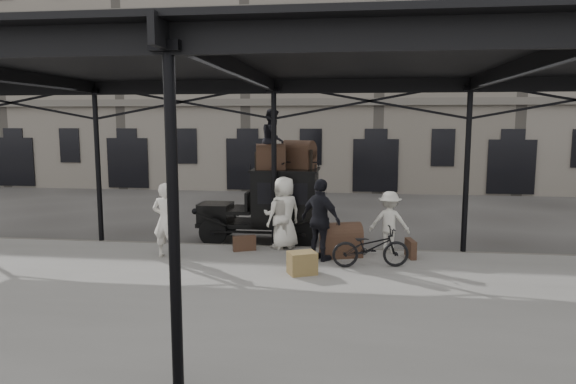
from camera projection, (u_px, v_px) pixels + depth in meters
name	position (u px, v px, depth m)	size (l,w,h in m)	color
ground	(261.00, 272.00, 12.09)	(120.00, 120.00, 0.00)	#383533
platform	(243.00, 297.00, 10.12)	(28.00, 8.00, 0.15)	slate
canopy	(244.00, 65.00, 9.78)	(22.50, 9.00, 4.74)	black
building_frontage	(317.00, 60.00, 28.85)	(64.00, 8.00, 14.00)	slate
taxi	(275.00, 202.00, 14.95)	(3.65, 1.55, 2.18)	black
porter_left	(166.00, 220.00, 12.74)	(0.68, 0.45, 1.88)	silver
porter_midleft	(279.00, 215.00, 13.70)	(0.87, 0.67, 1.78)	silver
porter_centre	(284.00, 213.00, 13.68)	(0.94, 0.61, 1.93)	silver
porter_official	(321.00, 220.00, 12.45)	(1.18, 0.49, 2.01)	black
porter_right	(389.00, 222.00, 13.27)	(1.03, 0.59, 1.59)	beige
bicycle	(371.00, 247.00, 11.93)	(0.63, 1.80, 0.95)	black
porter_roof	(273.00, 139.00, 14.61)	(0.83, 0.64, 1.70)	black
steamer_trunk_roof_near	(271.00, 159.00, 14.55)	(0.82, 0.50, 0.60)	#422D1E
steamer_trunk_roof_far	(299.00, 157.00, 14.89)	(0.92, 0.56, 0.67)	#422D1E
steamer_trunk_platform	(341.00, 242.00, 12.91)	(0.98, 0.60, 0.72)	#422D1E
wicker_hamper	(302.00, 263.00, 11.40)	(0.60, 0.45, 0.50)	olive
suitcase_upright	(411.00, 249.00, 12.82)	(0.15, 0.60, 0.45)	#422D1E
suitcase_flat	(244.00, 243.00, 13.47)	(0.60, 0.15, 0.40)	#422D1E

